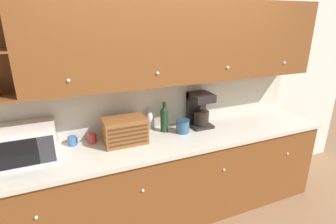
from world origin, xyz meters
name	(u,v)px	position (x,y,z in m)	size (l,w,h in m)	color
ground_plane	(161,196)	(0.00, 0.00, 0.00)	(24.00, 24.00, 0.00)	#896647
wall_back	(159,95)	(0.00, 0.03, 1.30)	(5.82, 0.06, 2.60)	silver
counter_unit	(172,177)	(0.00, -0.33, 0.47)	(3.44, 0.69, 0.94)	brown
backsplash_panel	(160,103)	(0.00, -0.01, 1.21)	(3.42, 0.01, 0.55)	beige
upper_cabinets	(182,42)	(0.17, -0.19, 1.87)	(3.42, 0.39, 0.77)	brown
microwave	(23,144)	(-1.34, -0.22, 1.08)	(0.53, 0.39, 0.29)	silver
mug	(73,141)	(-0.94, -0.11, 0.98)	(0.09, 0.08, 0.09)	#38669E
mug_blue_second	(92,138)	(-0.76, -0.13, 0.99)	(0.09, 0.08, 0.10)	#B73D38
bread_box	(125,131)	(-0.46, -0.25, 1.07)	(0.40, 0.26, 0.25)	brown
wine_glass	(150,117)	(-0.15, -0.07, 1.09)	(0.07, 0.07, 0.23)	silver
wine_bottle	(164,118)	(-0.01, -0.14, 1.09)	(0.08, 0.08, 0.33)	#19381E
storage_canister	(183,126)	(0.16, -0.25, 1.01)	(0.15, 0.15, 0.14)	#33567A
coffee_maker	(199,109)	(0.42, -0.14, 1.13)	(0.23, 0.26, 0.38)	black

